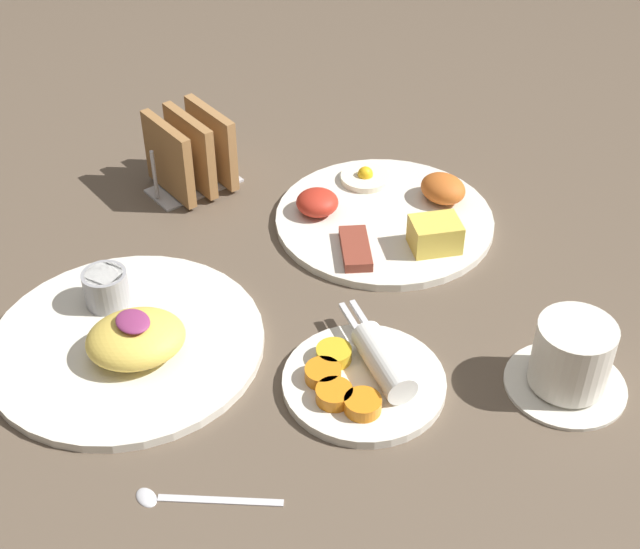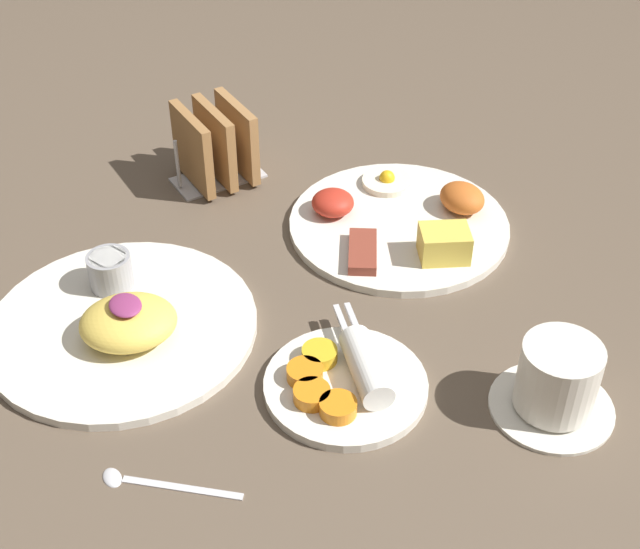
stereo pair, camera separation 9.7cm
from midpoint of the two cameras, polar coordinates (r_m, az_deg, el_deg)
The scene contains 7 objects.
ground_plane at distance 0.99m, azimuth -1.82°, elevation -1.10°, with size 3.00×3.00×0.00m, color brown.
plate_breakfast at distance 1.09m, azimuth 7.83°, elevation 3.32°, with size 0.27×0.27×0.05m.
plate_condiments at distance 0.88m, azimuth 4.83°, elevation -6.93°, with size 0.17×0.16×0.04m.
plate_foreground at distance 0.95m, azimuth -9.67°, elevation -3.02°, with size 0.29×0.29×0.06m.
toast_rack at distance 1.16m, azimuth -4.32°, elevation 8.08°, with size 0.10×0.12×0.10m.
coffee_cup at distance 0.88m, azimuth 18.03°, elevation -6.70°, with size 0.12×0.12×0.08m.
teaspoon at distance 0.81m, azimuth -7.62°, elevation -13.13°, with size 0.09×0.10×0.01m.
Camera 2 is at (0.70, -0.33, 0.64)m, focal length 50.00 mm.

